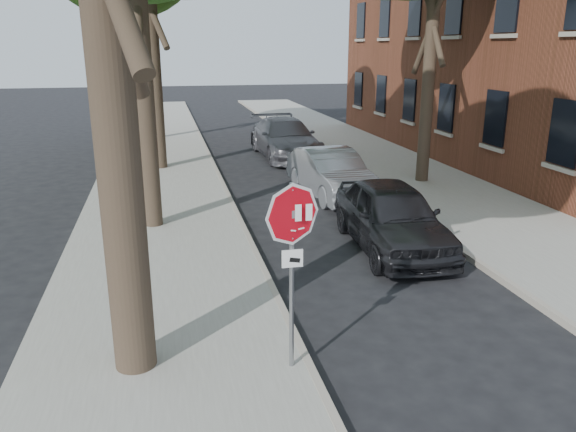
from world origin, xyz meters
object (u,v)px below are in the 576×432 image
object	(u,v)px
stop_sign	(292,242)
car_b	(331,173)
car_a	(392,216)
car_c	(285,138)

from	to	relation	value
stop_sign	car_b	xyz separation A→B (m)	(3.30, 9.12, -1.24)
car_a	car_c	world-z (taller)	car_c
car_b	car_a	bearing A→B (deg)	-94.83
car_a	car_c	xyz separation A→B (m)	(0.00, 11.10, 0.02)
car_b	car_c	bearing A→B (deg)	85.17
car_a	car_b	size ratio (longest dim) A/B	1.03
stop_sign	car_a	distance (m)	5.68
stop_sign	car_a	xyz separation A→B (m)	(3.30, 4.47, -1.20)
stop_sign	car_c	bearing A→B (deg)	78.03
stop_sign	car_c	distance (m)	15.96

